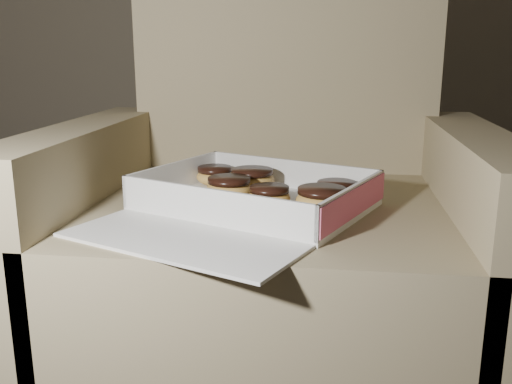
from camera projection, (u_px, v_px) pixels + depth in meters
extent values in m
cube|color=#90805C|center=(270.00, 296.00, 1.09)|extent=(0.66, 0.66, 0.38)
cube|color=#90805C|center=(286.00, 61.00, 1.27)|extent=(0.66, 0.13, 0.47)
cube|color=#90805C|center=(90.00, 255.00, 1.12)|extent=(0.11, 0.66, 0.51)
cube|color=#90805C|center=(467.00, 274.00, 1.02)|extent=(0.11, 0.66, 0.51)
cube|color=silver|center=(256.00, 206.00, 0.98)|extent=(0.43, 0.39, 0.01)
cube|color=silver|center=(291.00, 174.00, 1.08)|extent=(0.33, 0.15, 0.05)
cube|color=silver|center=(212.00, 206.00, 0.86)|extent=(0.33, 0.15, 0.05)
cube|color=silver|center=(175.00, 177.00, 1.06)|extent=(0.11, 0.25, 0.05)
cube|color=silver|center=(353.00, 202.00, 0.88)|extent=(0.11, 0.25, 0.05)
cube|color=#CE5374|center=(356.00, 202.00, 0.88)|extent=(0.11, 0.24, 0.05)
cube|color=silver|center=(181.00, 241.00, 0.81)|extent=(0.38, 0.28, 0.01)
ellipsoid|color=gold|center=(269.00, 198.00, 0.95)|extent=(0.07, 0.07, 0.03)
cylinder|color=black|center=(269.00, 189.00, 0.94)|extent=(0.07, 0.07, 0.01)
ellipsoid|color=gold|center=(229.00, 189.00, 0.99)|extent=(0.08, 0.08, 0.04)
cylinder|color=black|center=(229.00, 180.00, 0.99)|extent=(0.07, 0.07, 0.01)
ellipsoid|color=gold|center=(337.00, 193.00, 0.98)|extent=(0.07, 0.07, 0.03)
cylinder|color=black|center=(337.00, 184.00, 0.97)|extent=(0.07, 0.07, 0.01)
ellipsoid|color=gold|center=(322.00, 201.00, 0.91)|extent=(0.08, 0.08, 0.04)
cylinder|color=black|center=(322.00, 191.00, 0.91)|extent=(0.08, 0.08, 0.01)
ellipsoid|color=gold|center=(215.00, 177.00, 1.10)|extent=(0.07, 0.07, 0.03)
cylinder|color=black|center=(215.00, 169.00, 1.10)|extent=(0.07, 0.07, 0.01)
ellipsoid|color=gold|center=(252.00, 181.00, 1.06)|extent=(0.08, 0.08, 0.04)
cylinder|color=black|center=(252.00, 171.00, 1.05)|extent=(0.08, 0.08, 0.01)
ellipsoid|color=black|center=(268.00, 207.00, 0.95)|extent=(0.01, 0.01, 0.00)
ellipsoid|color=black|center=(278.00, 230.00, 0.83)|extent=(0.01, 0.01, 0.00)
ellipsoid|color=black|center=(148.00, 206.00, 0.95)|extent=(0.01, 0.01, 0.00)
ellipsoid|color=black|center=(238.00, 206.00, 0.95)|extent=(0.01, 0.01, 0.00)
ellipsoid|color=black|center=(184.00, 197.00, 1.01)|extent=(0.01, 0.01, 0.00)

